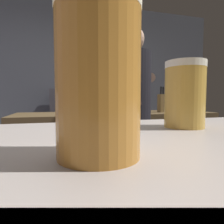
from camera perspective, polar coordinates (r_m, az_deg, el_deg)
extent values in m
cube|color=#484B53|center=(3.47, -11.12, 8.42)|extent=(5.20, 0.10, 2.70)
cube|color=brown|center=(2.17, 1.55, -12.46)|extent=(2.10, 0.60, 0.93)
cube|color=#3D3B40|center=(3.22, -8.88, -4.37)|extent=(0.98, 0.36, 1.22)
cube|color=#243531|center=(1.77, 5.38, -16.87)|extent=(0.28, 0.20, 0.90)
cylinder|color=black|center=(1.66, 5.54, 7.48)|extent=(0.34, 0.34, 0.56)
sphere|color=tan|center=(1.72, 5.64, 20.56)|extent=(0.22, 0.22, 0.22)
cone|color=black|center=(1.57, 6.05, 12.08)|extent=(0.18, 0.18, 0.54)
cylinder|color=tan|center=(1.81, -0.52, 9.64)|extent=(0.15, 0.33, 0.08)
cylinder|color=tan|center=(1.85, 10.23, 9.46)|extent=(0.15, 0.33, 0.08)
cube|color=olive|center=(2.24, 14.80, 2.52)|extent=(0.10, 0.08, 0.20)
cylinder|color=black|center=(2.22, 14.24, 6.18)|extent=(0.02, 0.02, 0.08)
cylinder|color=black|center=(2.24, 14.87, 6.12)|extent=(0.02, 0.02, 0.08)
cylinder|color=black|center=(2.25, 15.48, 5.88)|extent=(0.02, 0.02, 0.06)
cylinder|color=beige|center=(2.12, -9.04, 0.52)|extent=(0.19, 0.19, 0.05)
cube|color=silver|center=(2.13, 8.73, -0.04)|extent=(0.24, 0.10, 0.01)
cylinder|color=#C07E30|center=(0.19, -4.04, 7.65)|extent=(0.08, 0.08, 0.14)
cylinder|color=white|center=(0.20, -4.16, 28.88)|extent=(0.08, 0.08, 0.01)
cylinder|color=gold|center=(0.40, 20.60, 3.89)|extent=(0.08, 0.08, 0.11)
cylinder|color=white|center=(0.41, 20.83, 12.89)|extent=(0.08, 0.08, 0.01)
cylinder|color=red|center=(3.12, -13.36, 8.06)|extent=(0.06, 0.06, 0.16)
cylinder|color=red|center=(3.13, -13.39, 10.12)|extent=(0.03, 0.03, 0.06)
cylinder|color=white|center=(3.13, -13.40, 10.79)|extent=(0.03, 0.03, 0.01)
cylinder|color=#39588E|center=(3.28, -5.39, 7.91)|extent=(0.05, 0.05, 0.16)
cylinder|color=#39588E|center=(3.29, -5.40, 9.80)|extent=(0.02, 0.02, 0.06)
cylinder|color=silver|center=(3.29, -5.40, 10.41)|extent=(0.03, 0.03, 0.01)
cylinder|color=red|center=(3.27, -12.92, 7.83)|extent=(0.05, 0.05, 0.16)
cylinder|color=red|center=(3.28, -12.95, 9.74)|extent=(0.02, 0.02, 0.06)
cylinder|color=white|center=(3.28, -12.96, 10.35)|extent=(0.03, 0.03, 0.01)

